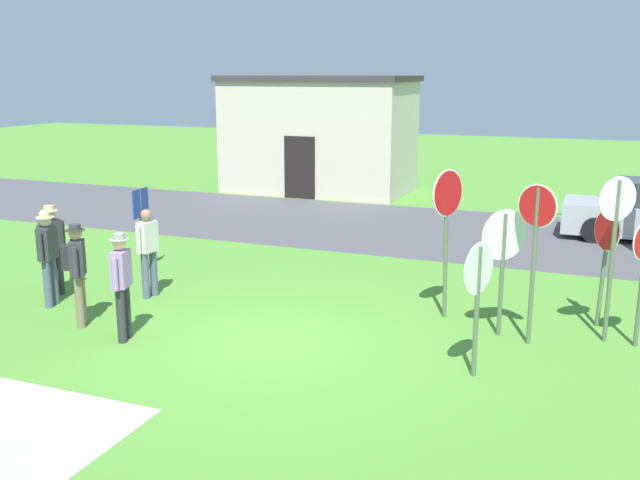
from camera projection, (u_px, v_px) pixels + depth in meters
name	position (u px, v px, depth m)	size (l,w,h in m)	color
ground_plane	(269.00, 342.00, 11.22)	(80.00, 80.00, 0.00)	#518E33
street_asphalt	(414.00, 229.00, 19.44)	(60.00, 6.40, 0.01)	#4C4C51
building_background	(320.00, 134.00, 25.37)	(6.54, 3.77, 4.07)	beige
stop_sign_leaning_left	(503.00, 250.00, 11.22)	(0.61, 0.56, 2.08)	#51664C
stop_sign_rear_right	(535.00, 238.00, 10.80)	(0.60, 0.31, 2.53)	#51664C
stop_sign_low_front	(478.00, 286.00, 9.70)	(0.28, 0.69, 1.93)	#51664C
stop_sign_rear_left	(605.00, 248.00, 11.66)	(0.41, 0.60, 1.99)	#51664C
stop_sign_tallest	(614.00, 232.00, 10.89)	(0.53, 0.46, 2.63)	#51664C
stop_sign_nearest	(447.00, 216.00, 12.02)	(0.36, 0.75, 2.59)	#51664C
person_with_sunhat	(48.00, 253.00, 12.79)	(0.31, 0.56, 1.74)	#4C5670
person_in_dark_shirt	(122.00, 280.00, 11.11)	(0.32, 0.55, 1.74)	#2D2D33
person_holding_notes	(52.00, 245.00, 13.41)	(0.31, 0.55, 1.74)	#2D2D33
person_on_left	(77.00, 267.00, 11.76)	(0.46, 0.50, 1.74)	#7A6B56
person_near_signs	(148.00, 248.00, 13.32)	(0.27, 0.56, 1.69)	#4C5670
info_panel_leftmost	(141.00, 215.00, 14.92)	(0.08, 0.60, 1.80)	#4C4C51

